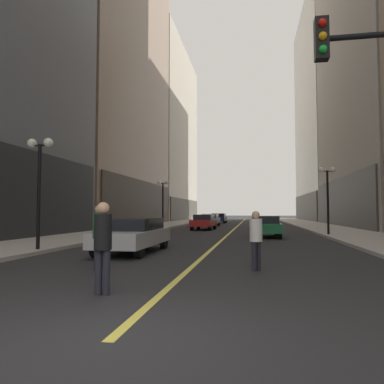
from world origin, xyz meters
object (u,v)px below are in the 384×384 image
(car_grey, at_px, (210,220))
(street_lamp_left_near, at_px, (40,168))
(street_lamp_left_far, at_px, (163,193))
(pedestrian_in_white_shirt, at_px, (256,236))
(street_lamp_right_mid, at_px, (327,185))
(car_green, at_px, (265,225))
(pedestrian_in_green_parka, at_px, (99,232))
(car_navy, at_px, (219,218))
(car_silver, at_px, (134,234))
(car_red, at_px, (204,221))
(pedestrian_in_black_coat, at_px, (103,240))

(car_grey, distance_m, street_lamp_left_near, 25.90)
(street_lamp_left_far, bearing_deg, pedestrian_in_white_shirt, -69.31)
(car_grey, height_order, street_lamp_right_mid, street_lamp_right_mid)
(pedestrian_in_white_shirt, relative_size, street_lamp_left_far, 0.36)
(car_green, bearing_deg, street_lamp_left_near, -130.70)
(car_grey, bearing_deg, street_lamp_left_near, -97.88)
(car_grey, relative_size, pedestrian_in_green_parka, 2.44)
(car_green, distance_m, street_lamp_left_far, 12.72)
(pedestrian_in_white_shirt, distance_m, street_lamp_left_near, 8.96)
(car_grey, bearing_deg, street_lamp_right_mid, -57.00)
(car_green, height_order, street_lamp_left_near, street_lamp_left_near)
(car_navy, bearing_deg, pedestrian_in_green_parka, -89.22)
(car_silver, xyz_separation_m, car_red, (0.29, 17.62, -0.00))
(car_green, relative_size, street_lamp_left_near, 0.98)
(car_navy, height_order, street_lamp_left_near, street_lamp_left_near)
(pedestrian_in_black_coat, height_order, street_lamp_left_near, street_lamp_left_near)
(pedestrian_in_white_shirt, height_order, pedestrian_in_black_coat, pedestrian_in_black_coat)
(car_red, relative_size, pedestrian_in_white_shirt, 2.58)
(pedestrian_in_white_shirt, relative_size, street_lamp_left_near, 0.36)
(car_green, xyz_separation_m, street_lamp_left_far, (-8.84, 8.79, 2.54))
(pedestrian_in_white_shirt, height_order, street_lamp_left_near, street_lamp_left_near)
(car_red, relative_size, car_grey, 0.96)
(car_silver, xyz_separation_m, pedestrian_in_white_shirt, (4.65, -3.53, 0.21))
(car_grey, bearing_deg, pedestrian_in_black_coat, -86.79)
(car_silver, bearing_deg, car_red, 89.06)
(car_red, bearing_deg, car_navy, 91.28)
(car_silver, distance_m, car_navy, 35.39)
(car_green, height_order, car_navy, same)
(car_red, bearing_deg, pedestrian_in_white_shirt, -78.34)
(pedestrian_in_white_shirt, xyz_separation_m, street_lamp_left_far, (-8.22, 21.75, 2.33))
(car_grey, relative_size, car_navy, 0.98)
(car_red, xyz_separation_m, car_navy, (-0.40, 17.77, 0.00))
(car_red, bearing_deg, street_lamp_left_near, -101.79)
(pedestrian_in_black_coat, distance_m, street_lamp_left_far, 25.76)
(car_red, distance_m, street_lamp_left_far, 4.65)
(car_navy, relative_size, street_lamp_left_near, 0.99)
(car_silver, bearing_deg, pedestrian_in_green_parka, -84.09)
(street_lamp_left_near, bearing_deg, pedestrian_in_white_shirt, -18.14)
(car_silver, height_order, car_red, same)
(car_grey, xyz_separation_m, pedestrian_in_green_parka, (0.46, -28.88, 0.31))
(street_lamp_left_far, bearing_deg, street_lamp_right_mid, -31.35)
(street_lamp_right_mid, bearing_deg, street_lamp_left_far, 148.65)
(pedestrian_in_white_shirt, bearing_deg, street_lamp_left_far, 110.69)
(car_navy, distance_m, pedestrian_in_black_coat, 42.32)
(car_navy, height_order, pedestrian_in_white_shirt, pedestrian_in_white_shirt)
(pedestrian_in_green_parka, relative_size, street_lamp_left_far, 0.40)
(street_lamp_left_near, bearing_deg, car_red, 78.21)
(car_silver, relative_size, car_red, 1.15)
(car_grey, relative_size, pedestrian_in_black_coat, 2.43)
(street_lamp_right_mid, bearing_deg, car_red, 141.19)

